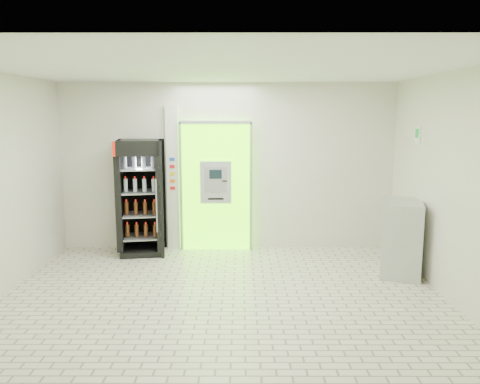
{
  "coord_description": "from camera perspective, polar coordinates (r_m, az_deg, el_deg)",
  "views": [
    {
      "loc": [
        0.25,
        -5.89,
        2.44
      ],
      "look_at": [
        0.23,
        1.2,
        1.26
      ],
      "focal_mm": 35.0,
      "sensor_mm": 36.0,
      "label": 1
    }
  ],
  "objects": [
    {
      "name": "atm_assembly",
      "position": [
        8.41,
        -2.93,
        0.77
      ],
      "size": [
        1.3,
        0.24,
        2.33
      ],
      "color": "#5EFF00",
      "rests_on": "ground"
    },
    {
      "name": "beverage_cooler",
      "position": [
        8.37,
        -11.9,
        -0.9
      ],
      "size": [
        0.86,
        0.81,
        2.01
      ],
      "rotation": [
        0.0,
        0.0,
        0.16
      ],
      "color": "black",
      "rests_on": "ground"
    },
    {
      "name": "ground",
      "position": [
        6.38,
        -2.17,
        -13.03
      ],
      "size": [
        6.0,
        6.0,
        0.0
      ],
      "primitive_type": "plane",
      "color": "beige",
      "rests_on": "ground"
    },
    {
      "name": "steel_cabinet",
      "position": [
        7.61,
        19.03,
        -5.28
      ],
      "size": [
        0.81,
        0.99,
        1.14
      ],
      "rotation": [
        0.0,
        0.0,
        -0.3
      ],
      "color": "#B2B5BA",
      "rests_on": "ground"
    },
    {
      "name": "exit_sign",
      "position": [
        7.8,
        20.84,
        6.5
      ],
      "size": [
        0.02,
        0.22,
        0.26
      ],
      "color": "white",
      "rests_on": "room_shell"
    },
    {
      "name": "room_shell",
      "position": [
        5.93,
        -2.28,
        3.66
      ],
      "size": [
        6.0,
        6.0,
        6.0
      ],
      "color": "silver",
      "rests_on": "ground"
    },
    {
      "name": "pillar",
      "position": [
        8.51,
        -8.18,
        1.66
      ],
      "size": [
        0.22,
        0.11,
        2.6
      ],
      "color": "silver",
      "rests_on": "ground"
    }
  ]
}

